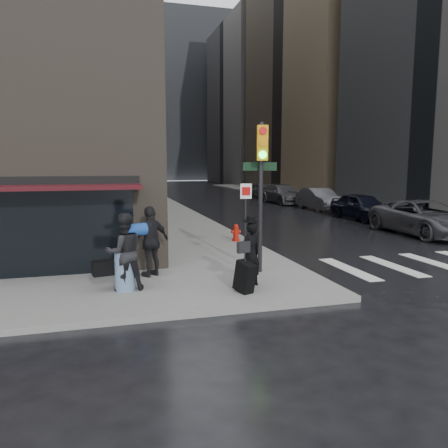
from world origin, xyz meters
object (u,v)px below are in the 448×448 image
Objects in this scene: traffic_light at (260,177)px; parked_car_1 at (362,206)px; parked_car_4 at (262,191)px; man_greycoat at (151,241)px; parked_car_2 at (319,199)px; fire_hydrant at (236,233)px; man_overcoat at (249,257)px; parked_car_0 at (425,218)px; parked_car_3 at (283,194)px; man_jeans at (124,252)px.

parked_car_1 is (10.28, 10.62, -2.12)m from traffic_light.
man_greycoat is at bearing -117.36° from parked_car_4.
parked_car_4 is at bearing 91.30° from parked_car_2.
traffic_light reaches higher than parked_car_4.
man_greycoat is 2.82× the size of fire_hydrant.
parked_car_2 is (11.22, 17.49, -0.15)m from man_overcoat.
man_overcoat is 16.28m from parked_car_1.
parked_car_0 is (9.09, -0.02, 0.34)m from fire_hydrant.
man_greycoat reaches higher than parked_car_1.
parked_car_0 is 16.58m from parked_car_3.
man_greycoat reaches higher than parked_car_0.
man_greycoat reaches higher than parked_car_3.
man_overcoat is 2.65× the size of fire_hydrant.
parked_car_0 is (13.80, 5.86, -0.32)m from man_jeans.
man_jeans is 0.98× the size of man_greycoat.
parked_car_0 is (12.99, 4.64, -0.34)m from man_greycoat.
traffic_light is at bearing -118.57° from parked_car_3.
parked_car_3 is at bearing 89.25° from parked_car_1.
parked_car_4 is (13.37, 26.74, -0.41)m from man_greycoat.
man_greycoat is 13.80m from parked_car_0.
parked_car_1 is 0.87× the size of parked_car_3.
traffic_light is at bearing -136.07° from parked_car_1.
traffic_light is at bearing -111.63° from parked_car_4.
parked_car_1 is (13.30, 10.16, -0.35)m from man_greycoat.
traffic_light reaches higher than man_overcoat.
parked_car_1 is 1.09× the size of parked_car_4.
parked_car_2 is at bearing 86.15° from parked_car_1.
man_jeans reaches higher than parked_car_3.
man_jeans is at bearing -155.88° from traffic_light.
man_jeans is 18.14m from parked_car_1.
man_overcoat is 0.32× the size of parked_car_0.
man_overcoat is at bearing 157.83° from man_jeans.
parked_car_4 is (9.46, 22.09, 0.26)m from fire_hydrant.
man_greycoat is 0.43× the size of parked_car_1.
traffic_light is at bearing 179.89° from man_jeans.
parked_car_4 is at bearing 90.47° from parked_car_0.
parked_car_0 is at bearing -93.94° from parked_car_3.
man_overcoat is 3.13m from man_jeans.
man_jeans is 15.00m from parked_car_0.
man_greycoat is at bearing -158.94° from parked_car_0.
man_overcoat is 0.39× the size of parked_car_2.
man_greycoat is at bearing -175.87° from traffic_light.
man_jeans is at bearing -143.07° from parked_car_1.
parked_car_3 is (13.87, 22.45, -0.35)m from man_jeans.
parked_car_3 is (10.80, 23.02, -0.15)m from man_overcoat.
traffic_light is at bearing -151.54° from parked_car_0.
parked_car_0 is (9.97, 5.09, -2.11)m from traffic_light.
man_greycoat is at bearing -125.33° from parked_car_3.
parked_car_1 reaches higher than parked_car_4.
man_overcoat is 30.63m from parked_car_4.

